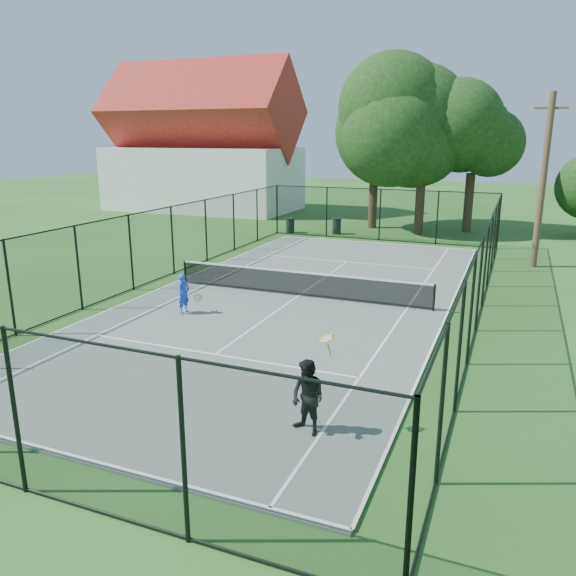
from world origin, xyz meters
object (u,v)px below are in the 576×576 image
at_px(player_blue, 184,294).
at_px(trash_bin_left, 290,225).
at_px(trash_bin_right, 337,226).
at_px(player_black, 308,397).
at_px(utility_pole, 543,181).
at_px(tennis_net, 299,283).

bearing_deg(player_blue, trash_bin_left, 100.04).
distance_m(trash_bin_right, player_black, 24.60).
distance_m(trash_bin_left, utility_pole, 15.30).
xyz_separation_m(trash_bin_right, player_black, (6.82, -23.63, 0.34)).
height_order(trash_bin_right, player_black, player_black).
relative_size(trash_bin_left, player_black, 0.45).
height_order(utility_pole, player_black, utility_pole).
relative_size(tennis_net, player_blue, 7.38).
bearing_deg(player_black, player_blue, 138.37).
relative_size(utility_pole, player_black, 3.79).
xyz_separation_m(player_blue, player_black, (6.68, -5.94, 0.10)).
relative_size(trash_bin_left, player_blue, 0.67).
bearing_deg(tennis_net, trash_bin_left, 113.30).
xyz_separation_m(trash_bin_right, utility_pole, (11.28, -5.23, 3.45)).
height_order(trash_bin_left, player_blue, player_blue).
bearing_deg(player_black, trash_bin_right, 106.10).
distance_m(tennis_net, player_blue, 4.48).
height_order(tennis_net, trash_bin_right, tennis_net).
bearing_deg(trash_bin_right, trash_bin_left, -168.23).
height_order(tennis_net, utility_pole, utility_pole).
bearing_deg(trash_bin_right, tennis_net, -78.15).
bearing_deg(utility_pole, trash_bin_left, 161.88).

